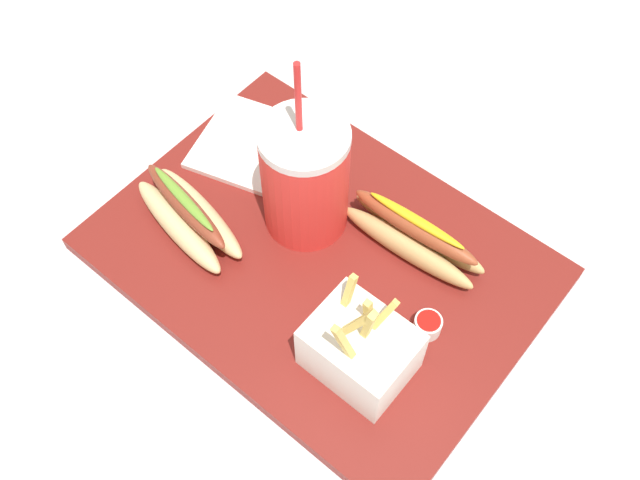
{
  "coord_description": "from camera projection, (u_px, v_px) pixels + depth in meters",
  "views": [
    {
      "loc": [
        -0.28,
        0.33,
        0.73
      ],
      "look_at": [
        0.0,
        0.0,
        0.05
      ],
      "focal_mm": 40.43,
      "sensor_mm": 36.0,
      "label": 1
    }
  ],
  "objects": [
    {
      "name": "fries_basket",
      "position": [
        360.0,
        349.0,
        0.73
      ],
      "size": [
        0.1,
        0.08,
        0.14
      ],
      "color": "white",
      "rests_on": "food_tray"
    },
    {
      "name": "hot_dog_2",
      "position": [
        188.0,
        216.0,
        0.83
      ],
      "size": [
        0.17,
        0.09,
        0.06
      ],
      "color": "#E5C689",
      "rests_on": "food_tray"
    },
    {
      "name": "ground_plane",
      "position": [
        320.0,
        267.0,
        0.86
      ],
      "size": [
        2.4,
        2.4,
        0.02
      ],
      "primitive_type": "cube",
      "color": "silver"
    },
    {
      "name": "napkin_stack",
      "position": [
        247.0,
        143.0,
        0.91
      ],
      "size": [
        0.15,
        0.16,
        0.01
      ],
      "primitive_type": "cube",
      "rotation": [
        0.0,
        0.0,
        0.29
      ],
      "color": "white",
      "rests_on": "food_tray"
    },
    {
      "name": "food_tray",
      "position": [
        320.0,
        258.0,
        0.84
      ],
      "size": [
        0.49,
        0.36,
        0.02
      ],
      "primitive_type": "cube",
      "color": "maroon",
      "rests_on": "ground_plane"
    },
    {
      "name": "ketchup_cup_1",
      "position": [
        425.0,
        328.0,
        0.77
      ],
      "size": [
        0.03,
        0.03,
        0.02
      ],
      "color": "white",
      "rests_on": "food_tray"
    },
    {
      "name": "soda_cup",
      "position": [
        305.0,
        178.0,
        0.79
      ],
      "size": [
        0.1,
        0.1,
        0.25
      ],
      "color": "red",
      "rests_on": "food_tray"
    },
    {
      "name": "hot_dog_1",
      "position": [
        413.0,
        236.0,
        0.81
      ],
      "size": [
        0.18,
        0.06,
        0.06
      ],
      "color": "tan",
      "rests_on": "food_tray"
    }
  ]
}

